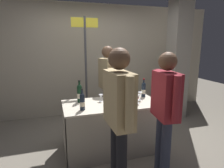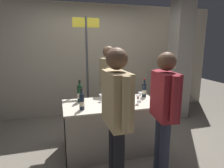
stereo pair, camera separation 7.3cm
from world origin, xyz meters
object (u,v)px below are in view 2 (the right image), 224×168
Objects in this scene: vendor_presenter at (109,80)px; taster_foreground_right at (117,110)px; wine_glass_near_taster at (140,95)px; booth_signpost at (87,61)px; wine_glass_mid at (138,97)px; concrete_pillar at (181,43)px; flower_vase at (132,90)px; tasting_table at (112,117)px; featured_wine_bottle at (128,96)px; wine_glass_near_vendor at (101,96)px; display_bottle_0 at (121,94)px.

taster_foreground_right reaches higher than vendor_presenter.
booth_signpost is at bearing 124.79° from wine_glass_near_taster.
taster_foreground_right is at bearing -126.73° from wine_glass_mid.
wine_glass_near_taster is at bearing -37.64° from taster_foreground_right.
concrete_pillar reaches higher than taster_foreground_right.
wine_glass_mid is 0.98m from taster_foreground_right.
wine_glass_near_taster is at bearing -70.64° from flower_vase.
wine_glass_mid is at bearing -143.00° from concrete_pillar.
wine_glass_near_taster is at bearing 1.19° from tasting_table.
featured_wine_bottle is (-1.63, -1.09, -0.79)m from concrete_pillar.
featured_wine_bottle is 0.17m from wine_glass_mid.
vendor_presenter is at bearing 93.97° from featured_wine_bottle.
flower_vase is (0.41, 0.21, 0.36)m from tasting_table.
concrete_pillar is at bearing -1.44° from booth_signpost.
wine_glass_near_vendor reaches higher than tasting_table.
taster_foreground_right is (-0.58, -0.78, 0.12)m from wine_glass_mid.
wine_glass_near_taster is 1.31m from booth_signpost.
taster_foreground_right reaches higher than flower_vase.
tasting_table is 0.43m from featured_wine_bottle.
tasting_table is at bearing 149.89° from featured_wine_bottle.
taster_foreground_right is (-2.05, -1.88, -0.70)m from concrete_pillar.
wine_glass_near_vendor is at bearing -157.12° from concrete_pillar.
wine_glass_near_taster reaches higher than tasting_table.
vendor_presenter is at bearing 64.87° from wine_glass_near_vendor.
featured_wine_bottle is 0.30m from wine_glass_near_taster.
display_bottle_0 is at bearing -21.99° from taster_foreground_right.
booth_signpost reaches higher than display_bottle_0.
wine_glass_near_taster is at bearing 54.28° from wine_glass_mid.
tasting_table is at bearing -178.81° from wine_glass_near_taster.
concrete_pillar is 2.87m from taster_foreground_right.
booth_signpost is (-0.37, 0.26, 0.35)m from vendor_presenter.
taster_foreground_right is (-0.36, -1.67, 0.00)m from vendor_presenter.
display_bottle_0 is (0.16, 0.06, 0.36)m from tasting_table.
tasting_table is 0.40m from display_bottle_0.
wine_glass_mid is at bearing -37.80° from taster_foreground_right.
featured_wine_bottle is 0.88m from vendor_presenter.
vendor_presenter is (-1.69, -0.21, -0.70)m from concrete_pillar.
wine_glass_near_taster is (0.32, -0.05, -0.03)m from display_bottle_0.
tasting_table is 0.52m from wine_glass_mid.
concrete_pillar is at bearing 33.76° from featured_wine_bottle.
taster_foreground_right is at bearing -89.65° from booth_signpost.
featured_wine_bottle reaches higher than display_bottle_0.
booth_signpost reaches higher than wine_glass_near_taster.
featured_wine_bottle is 0.18m from display_bottle_0.
wine_glass_near_vendor is 0.56m from flower_vase.
wine_glass_near_vendor is (-0.35, 0.25, -0.04)m from featured_wine_bottle.
display_bottle_0 reaches higher than wine_glass_mid.
concrete_pillar is at bearing 22.88° from wine_glass_near_vendor.
wine_glass_near_vendor is 0.07× the size of taster_foreground_right.
booth_signpost is (-0.38, 0.96, 0.44)m from display_bottle_0.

